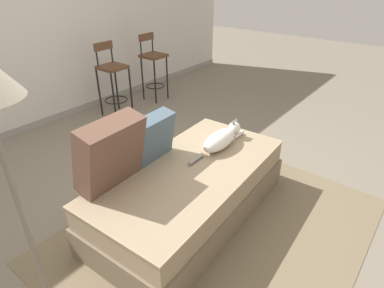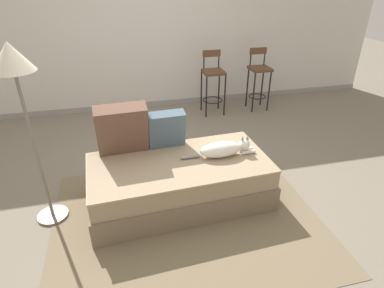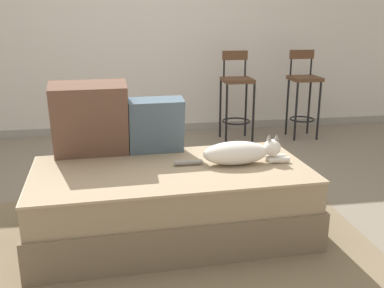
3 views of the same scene
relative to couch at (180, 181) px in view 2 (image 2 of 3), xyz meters
The scene contains 11 objects.
ground_plane 0.46m from the couch, 90.00° to the left, with size 16.00×16.00×0.00m, color slate.
wall_back_panel 2.86m from the couch, 90.00° to the left, with size 8.00×0.10×2.60m, color silver.
wall_baseboard_trim 2.60m from the couch, 90.00° to the left, with size 8.00×0.02×0.09m, color gray.
area_rug 0.38m from the couch, 90.00° to the right, with size 2.44×1.97×0.01m, color #75664C.
couch is the anchor object (origin of this frame).
throw_pillow_corner 0.76m from the couch, 147.85° to the left, with size 0.50×0.30×0.51m.
throw_pillow_middle 0.54m from the couch, 100.23° to the left, with size 0.38×0.21×0.39m.
cat 0.54m from the couch, ahead, with size 0.74×0.18×0.19m.
bar_stool_near_window 2.34m from the couch, 65.15° to the left, with size 0.32×0.32×0.98m.
bar_stool_by_doorway 2.75m from the couch, 50.30° to the left, with size 0.32×0.32×0.98m.
floor_lamp 1.67m from the couch, behind, with size 0.32×0.32×1.62m.
Camera 2 is at (-0.49, -2.95, 2.06)m, focal length 30.00 mm.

